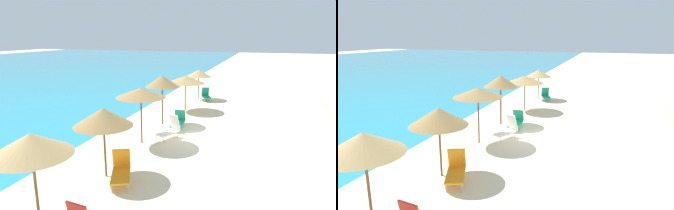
# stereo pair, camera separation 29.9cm
# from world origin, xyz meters

# --- Properties ---
(ground_plane) EXTENTS (160.00, 160.00, 0.00)m
(ground_plane) POSITION_xyz_m (0.00, 0.00, 0.00)
(ground_plane) COLOR beige
(beach_umbrella_0) EXTENTS (2.08, 2.08, 2.89)m
(beach_umbrella_0) POSITION_xyz_m (-9.02, 2.37, 2.60)
(beach_umbrella_0) COLOR brown
(beach_umbrella_0) RESTS_ON ground_plane
(beach_umbrella_1) EXTENTS (2.19, 2.19, 2.68)m
(beach_umbrella_1) POSITION_xyz_m (-5.43, 2.48, 2.34)
(beach_umbrella_1) COLOR brown
(beach_umbrella_1) RESTS_ON ground_plane
(beach_umbrella_2) EXTENTS (2.43, 2.43, 2.80)m
(beach_umbrella_2) POSITION_xyz_m (-1.74, 2.61, 2.55)
(beach_umbrella_2) COLOR brown
(beach_umbrella_2) RESTS_ON ground_plane
(beach_umbrella_3) EXTENTS (2.00, 2.00, 2.96)m
(beach_umbrella_3) POSITION_xyz_m (1.63, 2.71, 2.61)
(beach_umbrella_3) COLOR brown
(beach_umbrella_3) RESTS_ON ground_plane
(beach_umbrella_4) EXTENTS (2.68, 2.68, 2.49)m
(beach_umbrella_4) POSITION_xyz_m (5.27, 2.29, 2.23)
(beach_umbrella_4) COLOR brown
(beach_umbrella_4) RESTS_ON ground_plane
(beach_umbrella_5) EXTENTS (2.10, 2.10, 2.46)m
(beach_umbrella_5) POSITION_xyz_m (9.30, 2.26, 2.17)
(beach_umbrella_5) COLOR brown
(beach_umbrella_5) RESTS_ON ground_plane
(lounge_chair_0) EXTENTS (1.47, 1.08, 1.23)m
(lounge_chair_0) POSITION_xyz_m (-0.66, 1.49, 0.51)
(lounge_chair_0) COLOR white
(lounge_chair_0) RESTS_ON ground_plane
(lounge_chair_1) EXTENTS (1.60, 1.18, 1.14)m
(lounge_chair_1) POSITION_xyz_m (-5.64, 1.73, 0.48)
(lounge_chair_1) COLOR orange
(lounge_chair_1) RESTS_ON ground_plane
(lounge_chair_2) EXTENTS (1.43, 1.06, 1.02)m
(lounge_chair_2) POSITION_xyz_m (9.04, 1.54, 0.43)
(lounge_chair_2) COLOR #199972
(lounge_chair_2) RESTS_ON ground_plane
(lounge_chair_3) EXTENTS (1.53, 0.71, 1.00)m
(lounge_chair_3) POSITION_xyz_m (1.09, 1.56, 0.43)
(lounge_chair_3) COLOR #199972
(lounge_chair_3) RESTS_ON ground_plane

